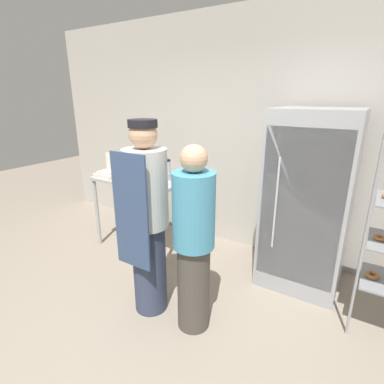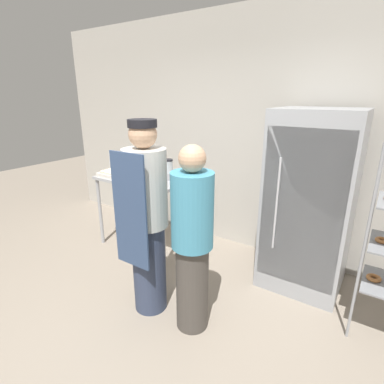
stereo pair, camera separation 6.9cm
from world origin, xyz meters
name	(u,v)px [view 2 (the right image)]	position (x,y,z in m)	size (l,w,h in m)	color
ground_plane	(134,349)	(0.00, 0.00, 0.00)	(14.00, 14.00, 0.00)	gray
back_wall	(252,136)	(0.00, 2.16, 1.44)	(6.40, 0.12, 2.89)	#B7B2A8
refrigerator	(309,203)	(0.85, 1.65, 0.91)	(0.78, 0.72, 1.81)	#9EA0A5
prep_counter	(143,187)	(-1.10, 1.36, 0.82)	(1.15, 0.62, 0.94)	#9EA0A5
donut_box	(111,172)	(-1.47, 1.19, 0.99)	(0.29, 0.24, 0.28)	silver
blender_pitcher	(168,170)	(-0.78, 1.48, 1.05)	(0.14, 0.14, 0.25)	#99999E
binder_stack	(146,172)	(-1.07, 1.40, 1.01)	(0.31, 0.25, 0.14)	#B72D2D
person_baker	(147,218)	(-0.23, 0.46, 0.91)	(0.37, 0.39, 1.74)	#333D56
person_customer	(192,241)	(0.23, 0.49, 0.81)	(0.34, 0.34, 1.59)	#47423D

